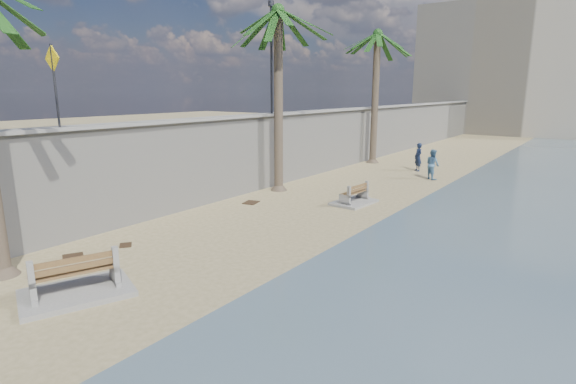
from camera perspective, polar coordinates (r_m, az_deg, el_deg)
The scene contains 15 objects.
ground_plane at distance 11.17m, azimuth -19.91°, elevation -12.85°, with size 140.00×140.00×0.00m, color tan.
seawall at distance 29.08m, azimuth 7.64°, elevation 6.85°, with size 0.45×70.00×3.50m, color gray.
wall_cap at distance 28.95m, azimuth 7.74°, elevation 10.39°, with size 0.80×70.00×0.12m, color gray.
end_building at distance 58.46m, azimuth 26.38°, elevation 13.74°, with size 18.00×12.00×14.00m, color #B7AA93.
bench_near at distance 11.68m, azimuth -25.41°, elevation -9.85°, with size 2.39×2.83×1.00m.
bench_far at distance 19.18m, azimuth 8.37°, elevation -0.43°, with size 1.47×2.04×0.81m.
palm_mid at distance 21.37m, azimuth -1.28°, elevation 21.74°, with size 5.00×5.00×9.05m.
palm_back at distance 30.32m, azimuth 11.33°, elevation 18.85°, with size 5.00×5.00×9.07m.
pedestrian_sign at distance 15.24m, azimuth -27.59°, elevation 13.12°, with size 0.78×0.07×2.40m.
streetlight at distance 22.25m, azimuth -2.12°, elevation 17.80°, with size 0.28×0.28×5.12m.
person_a at distance 27.76m, azimuth 16.21°, elevation 4.53°, with size 0.69×0.47×1.92m, color #151F39.
person_b at distance 25.38m, azimuth 17.90°, elevation 3.56°, with size 0.87×0.68×1.81m, color teal.
debris_b at distance 14.39m, azimuth -25.62°, elevation -7.49°, with size 0.69×0.55×0.03m, color #382616.
debris_c at distance 19.24m, azimuth -4.72°, elevation -1.34°, with size 0.68×0.55×0.03m, color #382616.
debris_d at distance 14.86m, azimuth -19.93°, elevation -6.35°, with size 0.44×0.35×0.03m, color #382616.
Camera 1 is at (8.55, -5.46, 4.68)m, focal length 28.00 mm.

